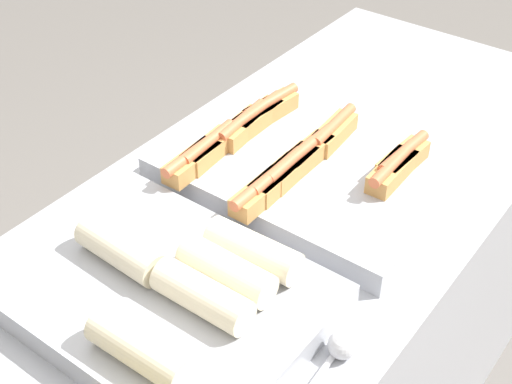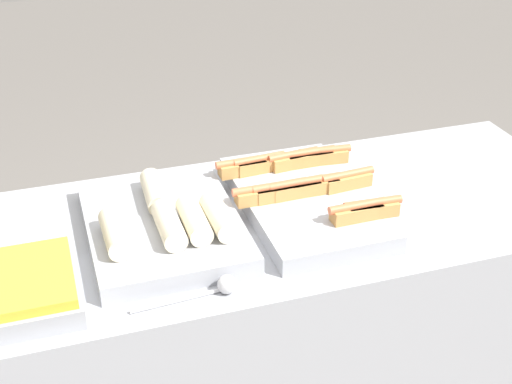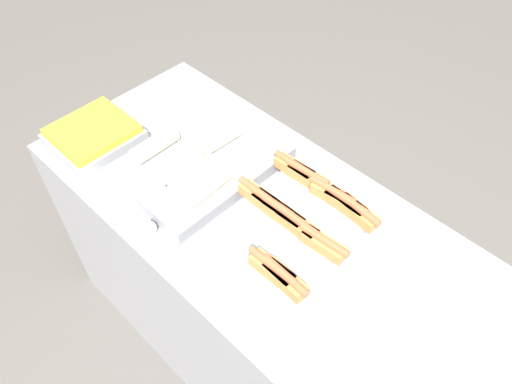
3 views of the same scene
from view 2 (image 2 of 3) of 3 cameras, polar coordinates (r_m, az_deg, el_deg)
name	(u,v)px [view 2 (image 2 of 3)]	position (r m, az deg, el deg)	size (l,w,h in m)	color
counter	(286,337)	(2.18, 2.42, -11.53)	(1.72, 0.71, 0.88)	#A8AAB2
tray_hotdogs	(304,195)	(1.93, 3.88, -0.27)	(0.40, 0.55, 0.10)	#A8AAB2
tray_wraps	(164,224)	(1.82, -7.33, -2.54)	(0.38, 0.51, 0.11)	#A8AAB2
tray_side_front	(21,290)	(1.67, -18.27, -7.42)	(0.25, 0.27, 0.07)	#A8AAB2
serving_spoon_near	(218,287)	(1.62, -3.10, -7.63)	(0.25, 0.04, 0.04)	silver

